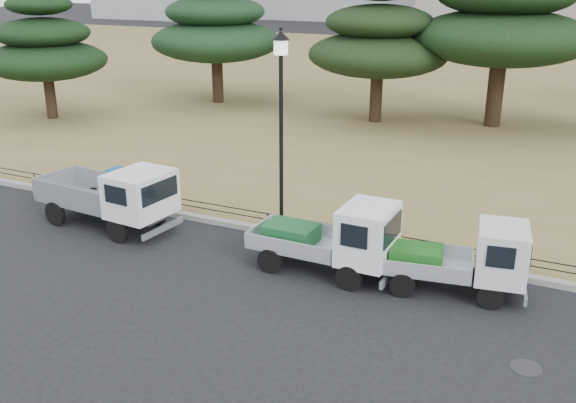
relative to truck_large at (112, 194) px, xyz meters
The scene contains 14 objects.
ground 5.41m from the truck_large, 12.00° to the right, with size 220.00×220.00×0.00m, color black.
lawn 29.96m from the truck_large, 80.01° to the left, with size 120.00×56.00×0.15m, color olive.
curb 5.49m from the truck_large, 16.06° to the left, with size 120.00×0.25×0.16m, color gray.
truck_large is the anchor object (origin of this frame).
truck_kei_front 6.88m from the truck_large, ahead, with size 3.57×1.60×1.88m.
truck_kei_rear 9.96m from the truck_large, ahead, with size 3.45×1.86×1.72m.
street_lamp 5.65m from the truck_large, 21.49° to the left, with size 0.49×0.49×5.46m.
pipe_fence 5.48m from the truck_large, 17.58° to the left, with size 38.00×0.04×0.40m.
tarp_pile 2.22m from the truck_large, 126.44° to the left, with size 1.56×1.15×1.04m.
manhole 11.96m from the truck_large, 11.15° to the right, with size 0.60×0.60×0.01m, color #2D2D30.
pine_west_far 15.88m from the truck_large, 140.69° to the left, with size 5.87×5.87×5.93m.
pine_west_near 18.62m from the truck_large, 111.77° to the left, with size 7.01×7.01×7.01m.
pine_center_left 16.59m from the truck_large, 80.55° to the left, with size 6.63×6.63×6.74m.
pine_center_right 19.72m from the truck_large, 65.55° to the left, with size 8.01×8.01×8.50m.
Camera 1 is at (6.87, -12.45, 7.05)m, focal length 40.00 mm.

